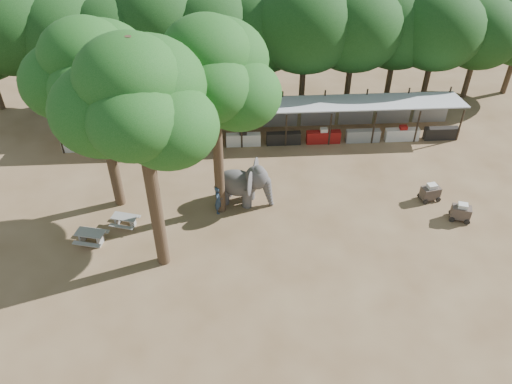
{
  "coord_description": "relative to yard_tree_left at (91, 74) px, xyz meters",
  "views": [
    {
      "loc": [
        -2.31,
        -16.55,
        18.96
      ],
      "look_at": [
        -1.0,
        5.0,
        2.0
      ],
      "focal_mm": 35.0,
      "sensor_mm": 36.0,
      "label": 1
    }
  ],
  "objects": [
    {
      "name": "handler",
      "position": [
        6.03,
        -1.4,
        -7.29
      ],
      "size": [
        0.66,
        0.77,
        1.82
      ],
      "primitive_type": "imported",
      "rotation": [
        0.0,
        0.0,
        1.16
      ],
      "color": "#26384C",
      "rests_on": "ground"
    },
    {
      "name": "ground",
      "position": [
        9.13,
        -7.19,
        -8.2
      ],
      "size": [
        100.0,
        100.0,
        0.0
      ],
      "primitive_type": "plane",
      "color": "brown",
      "rests_on": "ground"
    },
    {
      "name": "yard_tree_back",
      "position": [
        6.0,
        -1.0,
        0.34
      ],
      "size": [
        7.1,
        6.9,
        11.36
      ],
      "color": "#332316",
      "rests_on": "ground"
    },
    {
      "name": "picnic_table_far",
      "position": [
        0.75,
        -2.3,
        -7.74
      ],
      "size": [
        1.7,
        1.6,
        0.7
      ],
      "rotation": [
        0.0,
        0.0,
        -0.29
      ],
      "color": "gray",
      "rests_on": "ground"
    },
    {
      "name": "yard_tree_left",
      "position": [
        0.0,
        0.0,
        0.0
      ],
      "size": [
        7.1,
        6.9,
        11.02
      ],
      "color": "#332316",
      "rests_on": "ground"
    },
    {
      "name": "picnic_table_near",
      "position": [
        -0.87,
        -3.59,
        -7.7
      ],
      "size": [
        1.84,
        1.73,
        0.77
      ],
      "rotation": [
        0.0,
        0.0,
        -0.25
      ],
      "color": "gray",
      "rests_on": "ground"
    },
    {
      "name": "vendor_stalls",
      "position": [
        9.13,
        6.65,
        -7.02
      ],
      "size": [
        28.0,
        2.99,
        2.8
      ],
      "color": "#ACAEB5",
      "rests_on": "ground"
    },
    {
      "name": "yard_tree_center",
      "position": [
        3.0,
        -5.0,
        1.01
      ],
      "size": [
        7.1,
        6.9,
        12.04
      ],
      "color": "#332316",
      "rests_on": "ground"
    },
    {
      "name": "cart_back",
      "position": [
        18.65,
        -1.01,
        -7.63
      ],
      "size": [
        1.3,
        0.97,
        1.15
      ],
      "rotation": [
        0.0,
        0.0,
        0.19
      ],
      "color": "#3D312A",
      "rests_on": "ground"
    },
    {
      "name": "backdrop_trees",
      "position": [
        9.13,
        11.81,
        -2.69
      ],
      "size": [
        46.46,
        5.95,
        8.33
      ],
      "color": "#332316",
      "rests_on": "ground"
    },
    {
      "name": "elephant",
      "position": [
        7.53,
        -0.49,
        -6.85
      ],
      "size": [
        3.63,
        2.65,
        2.7
      ],
      "rotation": [
        0.0,
        0.0,
        -0.29
      ],
      "color": "#403D3E",
      "rests_on": "ground"
    },
    {
      "name": "cart_front",
      "position": [
        19.79,
        -2.88,
        -7.64
      ],
      "size": [
        1.34,
        1.09,
        1.13
      ],
      "rotation": [
        0.0,
        0.0,
        -0.33
      ],
      "color": "#3D312A",
      "rests_on": "ground"
    }
  ]
}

